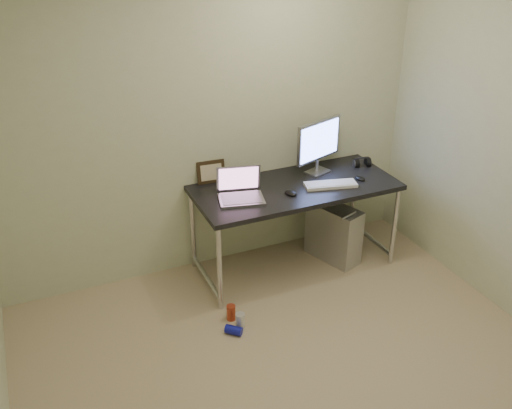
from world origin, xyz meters
name	(u,v)px	position (x,y,z in m)	size (l,w,h in m)	color
floor	(313,397)	(0.00, 0.00, 0.00)	(3.50, 3.50, 0.00)	tan
wall_back	(211,122)	(0.00, 1.75, 1.25)	(3.50, 0.02, 2.50)	beige
desk	(295,194)	(0.57, 1.39, 0.67)	(1.64, 0.72, 0.75)	black
tower_computer	(333,233)	(0.93, 1.35, 0.25)	(0.35, 0.52, 0.53)	#BCBDC1
cable_a	(310,201)	(0.88, 1.70, 0.40)	(0.01, 0.01, 0.70)	black
cable_b	(319,202)	(0.97, 1.68, 0.38)	(0.01, 0.01, 0.72)	black
can_red	(231,313)	(-0.19, 0.92, 0.06)	(0.07, 0.07, 0.12)	#AE3A20
can_white	(240,321)	(-0.17, 0.80, 0.06)	(0.07, 0.07, 0.12)	silver
can_blue	(234,330)	(-0.24, 0.75, 0.03)	(0.07, 0.07, 0.12)	#1317A0
laptop	(240,191)	(0.08, 1.37, 0.80)	(0.39, 0.35, 0.23)	#A2A1A8
monitor	(319,143)	(0.85, 1.55, 1.02)	(0.47, 0.20, 0.45)	#A2A1A8
keyboard	(331,185)	(0.82, 1.27, 0.76)	(0.42, 0.14, 0.03)	silver
mouse_right	(360,177)	(1.10, 1.28, 0.77)	(0.06, 0.10, 0.03)	black
mouse_left	(291,192)	(0.46, 1.27, 0.77)	(0.07, 0.12, 0.04)	black
headphones	(362,163)	(1.27, 1.52, 0.78)	(0.16, 0.09, 0.10)	black
picture_frame	(211,172)	(-0.03, 1.72, 0.84)	(0.23, 0.03, 0.18)	black
webcam	(231,171)	(0.13, 1.69, 0.84)	(0.05, 0.04, 0.12)	silver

